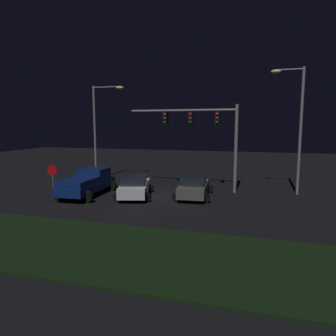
% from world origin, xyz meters
% --- Properties ---
extents(ground_plane, '(80.00, 80.00, 0.00)m').
position_xyz_m(ground_plane, '(0.00, 0.00, 0.00)').
color(ground_plane, black).
extents(grass_median, '(25.00, 5.67, 0.10)m').
position_xyz_m(grass_median, '(0.00, -9.72, 0.05)').
color(grass_median, black).
rests_on(grass_median, ground_plane).
extents(pickup_truck, '(3.05, 5.49, 1.80)m').
position_xyz_m(pickup_truck, '(-4.75, -1.03, 1.00)').
color(pickup_truck, navy).
rests_on(pickup_truck, ground_plane).
extents(car_sedan, '(3.21, 4.72, 1.51)m').
position_xyz_m(car_sedan, '(-1.29, -0.66, 0.74)').
color(car_sedan, silver).
rests_on(car_sedan, ground_plane).
extents(car_sedan_far, '(2.74, 4.54, 1.51)m').
position_xyz_m(car_sedan_far, '(2.70, 0.43, 0.74)').
color(car_sedan_far, '#514C47').
rests_on(car_sedan_far, ground_plane).
extents(traffic_signal_gantry, '(8.32, 0.56, 6.50)m').
position_xyz_m(traffic_signal_gantry, '(2.89, 2.81, 4.90)').
color(traffic_signal_gantry, slate).
rests_on(traffic_signal_gantry, ground_plane).
extents(street_lamp_left, '(3.02, 0.44, 8.47)m').
position_xyz_m(street_lamp_left, '(-6.82, 4.93, 5.34)').
color(street_lamp_left, slate).
rests_on(street_lamp_left, ground_plane).
extents(street_lamp_right, '(2.28, 0.44, 8.99)m').
position_xyz_m(street_lamp_right, '(9.34, 3.38, 5.55)').
color(street_lamp_right, slate).
rests_on(street_lamp_right, ground_plane).
extents(stop_sign, '(0.76, 0.08, 2.23)m').
position_xyz_m(stop_sign, '(-6.91, -2.06, 1.56)').
color(stop_sign, slate).
rests_on(stop_sign, ground_plane).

